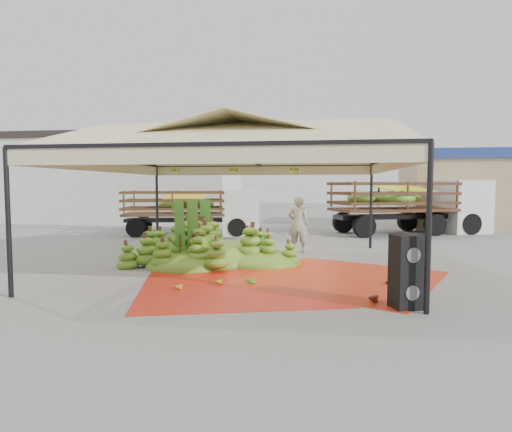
# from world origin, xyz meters

# --- Properties ---
(ground) EXTENTS (90.00, 90.00, 0.00)m
(ground) POSITION_xyz_m (0.00, 0.00, 0.00)
(ground) COLOR slate
(ground) RESTS_ON ground
(canopy_tent) EXTENTS (8.10, 8.10, 4.00)m
(canopy_tent) POSITION_xyz_m (0.00, 0.00, 3.30)
(canopy_tent) COLOR black
(canopy_tent) RESTS_ON ground
(building_white) EXTENTS (14.30, 6.30, 5.40)m
(building_white) POSITION_xyz_m (-10.00, 14.00, 2.71)
(building_white) COLOR silver
(building_white) RESTS_ON ground
(building_tan) EXTENTS (6.30, 5.30, 4.10)m
(building_tan) POSITION_xyz_m (10.00, 13.00, 2.07)
(building_tan) COLOR tan
(building_tan) RESTS_ON ground
(tarp_left) EXTENTS (5.10, 4.96, 0.01)m
(tarp_left) POSITION_xyz_m (0.34, -2.44, 0.01)
(tarp_left) COLOR red
(tarp_left) RESTS_ON ground
(tarp_right) EXTENTS (5.60, 5.71, 0.01)m
(tarp_right) POSITION_xyz_m (2.71, -1.24, 0.01)
(tarp_right) COLOR red
(tarp_right) RESTS_ON ground
(banana_heap) EXTENTS (6.88, 6.13, 1.25)m
(banana_heap) POSITION_xyz_m (-1.04, 0.72, 0.63)
(banana_heap) COLOR #457618
(banana_heap) RESTS_ON ground
(hand_yellow_a) EXTENTS (0.49, 0.43, 0.19)m
(hand_yellow_a) POSITION_xyz_m (-0.17, -2.35, 0.10)
(hand_yellow_a) COLOR #B58B24
(hand_yellow_a) RESTS_ON ground
(hand_yellow_b) EXTENTS (0.41, 0.35, 0.17)m
(hand_yellow_b) POSITION_xyz_m (-0.92, -2.92, 0.09)
(hand_yellow_b) COLOR #AE8922
(hand_yellow_b) RESTS_ON ground
(hand_red_a) EXTENTS (0.52, 0.45, 0.21)m
(hand_red_a) POSITION_xyz_m (3.09, -3.35, 0.11)
(hand_red_a) COLOR #501512
(hand_red_a) RESTS_ON ground
(hand_red_b) EXTENTS (0.48, 0.41, 0.20)m
(hand_red_b) POSITION_xyz_m (3.66, -1.85, 0.10)
(hand_red_b) COLOR #613116
(hand_red_b) RESTS_ON ground
(hand_green) EXTENTS (0.53, 0.49, 0.20)m
(hand_green) POSITION_xyz_m (0.54, -2.09, 0.10)
(hand_green) COLOR #396F17
(hand_green) RESTS_ON ground
(hanging_bunches) EXTENTS (3.24, 0.24, 0.20)m
(hanging_bunches) POSITION_xyz_m (0.02, -1.15, 2.62)
(hanging_bunches) COLOR #4F861C
(hanging_bunches) RESTS_ON ground
(speaker_stack) EXTENTS (0.61, 0.58, 1.35)m
(speaker_stack) POSITION_xyz_m (3.70, -3.70, 0.68)
(speaker_stack) COLOR black
(speaker_stack) RESTS_ON ground
(banana_leaves) EXTENTS (0.96, 1.36, 3.70)m
(banana_leaves) POSITION_xyz_m (-1.40, 0.04, 0.00)
(banana_leaves) COLOR #296C1D
(banana_leaves) RESTS_ON ground
(vendor) EXTENTS (0.75, 0.53, 1.92)m
(vendor) POSITION_xyz_m (1.47, 2.65, 0.96)
(vendor) COLOR gray
(vendor) RESTS_ON ground
(truck_left) EXTENTS (6.36, 3.29, 2.08)m
(truck_left) POSITION_xyz_m (-3.37, 7.42, 1.28)
(truck_left) COLOR #473017
(truck_left) RESTS_ON ground
(truck_right) EXTENTS (7.70, 4.97, 2.51)m
(truck_right) POSITION_xyz_m (6.70, 9.37, 1.54)
(truck_right) COLOR #4C2C19
(truck_right) RESTS_ON ground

